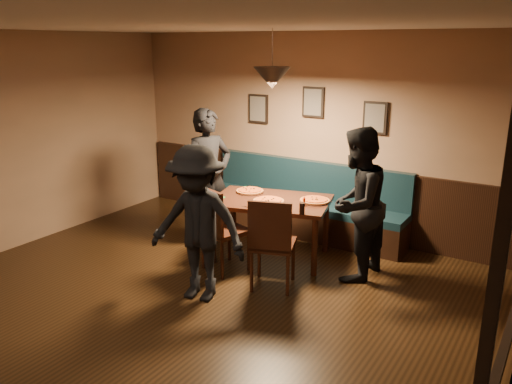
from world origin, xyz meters
TOP-DOWN VIEW (x-y plane):
  - floor at (0.00, 0.00)m, footprint 7.00×7.00m
  - ceiling at (0.00, 0.00)m, footprint 7.00×7.00m
  - wall_back at (0.00, 3.50)m, footprint 6.00×0.00m
  - wainscot at (0.00, 3.47)m, footprint 5.88×0.06m
  - booth_bench at (0.00, 3.20)m, footprint 3.00×0.60m
  - picture_left at (-0.90, 3.47)m, footprint 0.32×0.04m
  - picture_center at (0.00, 3.47)m, footprint 0.32×0.04m
  - picture_right at (0.90, 3.47)m, footprint 0.32×0.04m
  - pendant_lamp at (0.06, 2.23)m, footprint 0.44×0.44m
  - dining_table at (0.06, 2.23)m, footprint 1.62×1.26m
  - chair_near_left at (-0.20, 1.62)m, footprint 0.58×0.58m
  - chair_near_right at (0.50, 1.54)m, footprint 0.60×0.60m
  - diner_left at (-0.90, 2.23)m, footprint 0.65×0.78m
  - diner_right at (1.17, 2.26)m, footprint 0.72×0.90m
  - diner_front at (-0.03, 0.89)m, footprint 1.17×0.80m
  - pizza_a at (-0.33, 2.35)m, footprint 0.35×0.35m
  - pizza_b at (0.11, 2.10)m, footprint 0.44×0.44m
  - pizza_c at (0.57, 2.43)m, footprint 0.48×0.48m
  - soda_glass at (0.65, 1.93)m, footprint 0.07×0.07m
  - tabasco_bottle at (0.53, 2.22)m, footprint 0.04×0.04m
  - napkin_a at (-0.47, 2.48)m, footprint 0.17×0.17m
  - napkin_b at (-0.55, 1.92)m, footprint 0.16×0.16m
  - cutlery_set at (0.07, 1.81)m, footprint 0.17×0.03m

SIDE VIEW (x-z plane):
  - floor at x=0.00m, z-range 0.00..0.00m
  - dining_table at x=0.06m, z-range 0.00..0.77m
  - wainscot at x=0.00m, z-range 0.00..1.00m
  - booth_bench at x=0.00m, z-range 0.00..1.00m
  - chair_near_left at x=-0.20m, z-range 0.00..1.04m
  - chair_near_right at x=0.50m, z-range 0.00..1.05m
  - cutlery_set at x=0.07m, z-range 0.77..0.77m
  - napkin_a at x=-0.47m, z-range 0.77..0.77m
  - napkin_b at x=-0.55m, z-range 0.77..0.77m
  - pizza_a at x=-0.33m, z-range 0.77..0.81m
  - pizza_c at x=0.57m, z-range 0.77..0.81m
  - pizza_b at x=0.11m, z-range 0.77..0.81m
  - tabasco_bottle at x=0.53m, z-range 0.77..0.89m
  - diner_front at x=-0.03m, z-range 0.00..1.67m
  - soda_glass at x=0.65m, z-range 0.77..0.90m
  - diner_right at x=1.17m, z-range 0.00..1.76m
  - diner_left at x=-0.90m, z-range 0.00..1.83m
  - wall_back at x=0.00m, z-range -1.60..4.40m
  - picture_left at x=-0.90m, z-range 1.49..1.91m
  - picture_right at x=0.90m, z-range 1.49..1.91m
  - picture_center at x=0.00m, z-range 1.64..2.06m
  - pendant_lamp at x=0.06m, z-range 2.12..2.38m
  - ceiling at x=0.00m, z-range 2.80..2.80m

